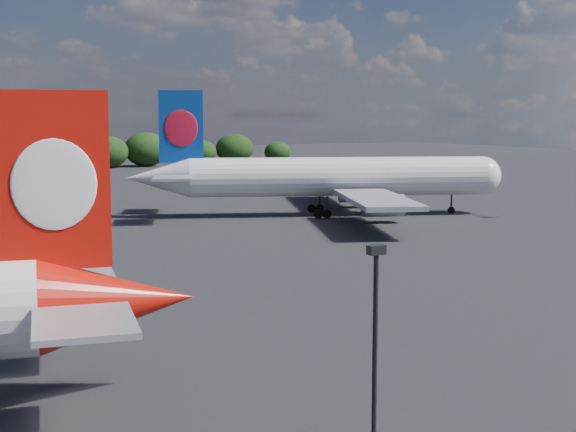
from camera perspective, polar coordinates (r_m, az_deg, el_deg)
name	(u,v)px	position (r m, az deg, el deg)	size (l,w,h in m)	color
china_southern_airliner	(326,178)	(111.07, 2.69, 2.73)	(50.63, 48.72, 17.16)	white
apron_lamp_post	(374,383)	(25.45, 6.17, -11.76)	(0.55, 0.30, 9.94)	black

